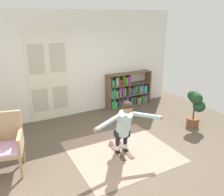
{
  "coord_description": "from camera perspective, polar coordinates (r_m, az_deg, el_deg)",
  "views": [
    {
      "loc": [
        -2.38,
        -3.71,
        2.76
      ],
      "look_at": [
        -0.05,
        0.61,
        1.05
      ],
      "focal_mm": 38.43,
      "sensor_mm": 36.0,
      "label": 1
    }
  ],
  "objects": [
    {
      "name": "ground_plane",
      "position": [
        5.21,
        3.75,
        -12.9
      ],
      "size": [
        7.2,
        7.2,
        0.0
      ],
      "primitive_type": "plane",
      "color": "brown"
    },
    {
      "name": "back_wall",
      "position": [
        6.87,
        -7.62,
        8.02
      ],
      "size": [
        6.0,
        0.1,
        2.9
      ],
      "primitive_type": "cube",
      "color": "silver",
      "rests_on": "ground"
    },
    {
      "name": "double_door",
      "position": [
        6.6,
        -14.89,
        5.13
      ],
      "size": [
        1.22,
        0.05,
        2.45
      ],
      "color": "silver",
      "rests_on": "ground"
    },
    {
      "name": "rug",
      "position": [
        5.24,
        2.21,
        -12.55
      ],
      "size": [
        2.08,
        1.98,
        0.01
      ],
      "primitive_type": "cube",
      "color": "gray",
      "rests_on": "ground"
    },
    {
      "name": "bookshelf",
      "position": [
        7.57,
        3.69,
        1.47
      ],
      "size": [
        1.52,
        0.3,
        1.07
      ],
      "color": "brown",
      "rests_on": "ground"
    },
    {
      "name": "wicker_chair",
      "position": [
        4.81,
        -24.11,
        -9.55
      ],
      "size": [
        0.72,
        0.72,
        1.1
      ],
      "color": "tan",
      "rests_on": "ground"
    },
    {
      "name": "potted_plant",
      "position": [
        6.46,
        19.22,
        -1.55
      ],
      "size": [
        0.38,
        0.45,
        0.95
      ],
      "color": "brown",
      "rests_on": "ground"
    },
    {
      "name": "skis_pair",
      "position": [
        5.26,
        2.08,
        -12.22
      ],
      "size": [
        0.33,
        0.75,
        0.07
      ],
      "color": "#4E3927",
      "rests_on": "rug"
    },
    {
      "name": "person_skier",
      "position": [
        4.8,
        2.96,
        -6.01
      ],
      "size": [
        1.47,
        0.6,
        1.14
      ],
      "color": "white",
      "rests_on": "skis_pair"
    }
  ]
}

